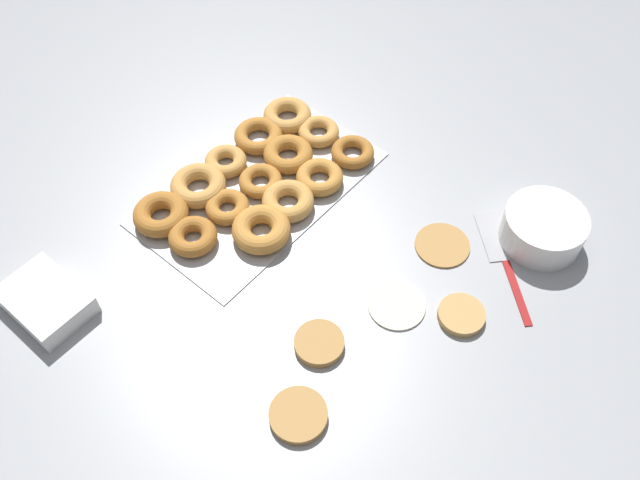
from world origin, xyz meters
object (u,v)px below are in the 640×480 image
pancake_0 (461,315)px  container_stack (46,301)px  pancake_2 (442,244)px  spatula (501,248)px  batter_bowl (543,228)px  pancake_3 (298,415)px  donut_tray (256,180)px  pancake_4 (397,305)px  pancake_1 (319,343)px

pancake_0 → container_stack: 0.72m
pancake_2 → pancake_0: bearing=46.1°
spatula → batter_bowl: bearing=-80.5°
pancake_3 → donut_tray: 0.49m
pancake_4 → donut_tray: size_ratio=0.21×
pancake_2 → container_stack: 0.72m
pancake_2 → donut_tray: 0.38m
pancake_3 → donut_tray: (-0.31, -0.38, 0.01)m
pancake_1 → pancake_4: 0.16m
pancake_4 → pancake_3: bearing=0.6°
pancake_4 → container_stack: size_ratio=0.67×
pancake_1 → pancake_3: bearing=25.8°
pancake_0 → container_stack: container_stack is taller
pancake_1 → pancake_3: 0.13m
batter_bowl → pancake_0: bearing=-4.5°
pancake_2 → pancake_3: (0.42, 0.02, 0.00)m
pancake_0 → pancake_1: size_ratio=0.96×
pancake_1 → pancake_4: size_ratio=0.84×
donut_tray → pancake_3: bearing=51.1°
pancake_3 → pancake_4: (-0.26, -0.00, -0.00)m
pancake_1 → donut_tray: 0.38m
pancake_0 → pancake_2: (-0.11, -0.11, -0.00)m
pancake_4 → donut_tray: bearing=-96.6°
pancake_3 → pancake_2: bearing=-177.9°
batter_bowl → container_stack: size_ratio=1.01×
pancake_2 → container_stack: (0.56, -0.45, 0.02)m
pancake_0 → pancake_1: (0.20, -0.15, 0.00)m
donut_tray → batter_bowl: 0.55m
pancake_2 → spatula: size_ratio=0.49×
pancake_0 → batter_bowl: bearing=175.5°
pancake_2 → donut_tray: size_ratio=0.21×
donut_tray → batter_bowl: bearing=116.6°
pancake_1 → spatula: (-0.37, 0.13, -0.01)m
pancake_0 → donut_tray: 0.48m
pancake_2 → spatula: 0.11m
batter_bowl → spatula: 0.08m
pancake_1 → batter_bowl: 0.47m
container_stack → pancake_4: bearing=130.5°
donut_tray → spatula: bearing=111.9°
pancake_1 → donut_tray: (-0.19, -0.32, 0.01)m
spatula → container_stack: bearing=91.5°
pancake_2 → batter_bowl: (-0.13, 0.13, 0.03)m
batter_bowl → spatula: (0.07, -0.04, -0.03)m
pancake_3 → pancake_4: pancake_3 is taller
pancake_1 → container_stack: (0.25, -0.41, 0.01)m
pancake_2 → batter_bowl: 0.19m
pancake_0 → pancake_3: bearing=-16.7°
pancake_4 → donut_tray: (-0.04, -0.38, 0.01)m
pancake_3 → container_stack: size_ratio=0.62×
pancake_3 → pancake_4: bearing=-179.4°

